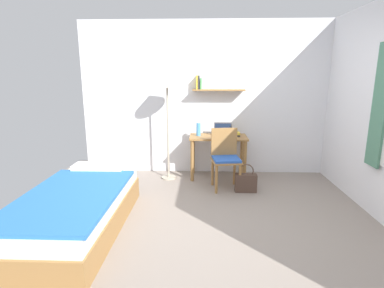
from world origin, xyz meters
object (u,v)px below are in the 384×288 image
object	(u,v)px
desk	(218,145)
laptop	(223,133)
bed	(77,210)
desk_chair	(225,156)
handbag	(246,182)
standing_lamp	(167,86)
book_stack	(235,134)
water_bottle	(198,129)

from	to	relation	value
desk	laptop	bearing A→B (deg)	10.22
bed	desk	xyz separation A→B (m)	(1.65, 1.86, 0.33)
desk	desk_chair	size ratio (longest dim) A/B	1.04
bed	desk	size ratio (longest dim) A/B	2.12
laptop	handbag	distance (m)	0.96
standing_lamp	desk	bearing A→B (deg)	6.28
bed	desk	world-z (taller)	desk
desk	book_stack	world-z (taller)	book_stack
desk	book_stack	distance (m)	0.33
laptop	book_stack	world-z (taller)	laptop
bed	desk	distance (m)	2.51
desk_chair	standing_lamp	distance (m)	1.44
desk	book_stack	bearing A→B (deg)	9.50
laptop	book_stack	bearing A→B (deg)	9.21
handbag	water_bottle	bearing A→B (deg)	136.76
desk	laptop	world-z (taller)	laptop
water_bottle	handbag	xyz separation A→B (m)	(0.72, -0.68, -0.67)
desk_chair	book_stack	bearing A→B (deg)	70.20
bed	water_bottle	xyz separation A→B (m)	(1.32, 1.89, 0.58)
water_bottle	bed	bearing A→B (deg)	-124.81
desk	standing_lamp	xyz separation A→B (m)	(-0.83, -0.09, 0.98)
laptop	water_bottle	xyz separation A→B (m)	(-0.41, 0.01, 0.05)
water_bottle	book_stack	distance (m)	0.61
desk	standing_lamp	world-z (taller)	standing_lamp
desk	handbag	bearing A→B (deg)	-58.97
water_bottle	book_stack	xyz separation A→B (m)	(0.61, 0.02, -0.08)
desk_chair	handbag	distance (m)	0.50
desk_chair	water_bottle	bearing A→B (deg)	129.97
bed	standing_lamp	xyz separation A→B (m)	(0.82, 1.77, 1.30)
desk_chair	handbag	size ratio (longest dim) A/B	2.11
book_stack	handbag	xyz separation A→B (m)	(0.11, -0.70, -0.59)
standing_lamp	handbag	world-z (taller)	standing_lamp
water_bottle	book_stack	bearing A→B (deg)	1.73
bed	book_stack	bearing A→B (deg)	44.79
book_stack	handbag	world-z (taller)	book_stack
bed	book_stack	world-z (taller)	book_stack
laptop	standing_lamp	bearing A→B (deg)	-173.37
standing_lamp	handbag	distance (m)	1.93
desk	desk_chair	distance (m)	0.49
desk_chair	standing_lamp	xyz separation A→B (m)	(-0.92, 0.38, 1.04)
bed	water_bottle	size ratio (longest dim) A/B	9.36
standing_lamp	bed	bearing A→B (deg)	-114.74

